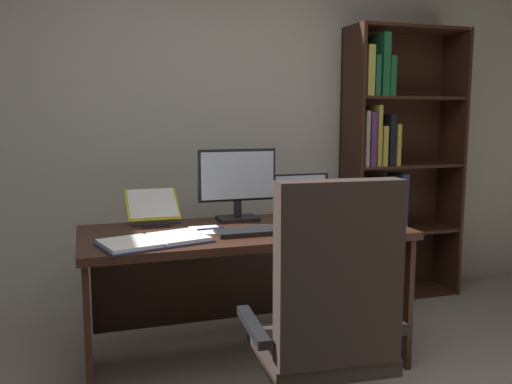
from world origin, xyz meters
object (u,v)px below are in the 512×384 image
Objects in this scene: bookshelf at (389,168)px; reading_stand_with_book at (153,208)px; office_chair at (327,338)px; coffee_mug at (367,213)px; desk at (241,263)px; pen at (210,229)px; open_binder at (154,241)px; keyboard at (257,231)px; notepad at (207,231)px; laptop at (307,207)px; computer_mouse at (313,226)px; monitor at (237,185)px.

bookshelf is 1.82m from reading_stand_with_book.
office_chair reaches higher than coffee_mug.
office_chair reaches higher than desk.
desk is 11.99× the size of pen.
open_binder is (-1.81, -0.95, -0.20)m from bookshelf.
bookshelf reaches higher than open_binder.
keyboard is at bearing 99.87° from office_chair.
notepad is (0.29, 0.18, -0.01)m from open_binder.
laptop is at bearing -4.02° from reading_stand_with_book.
pen is at bearing 166.28° from computer_mouse.
pen is 1.28× the size of coffee_mug.
bookshelf is 1.03m from laptop.
laptop is 1.71× the size of notepad.
computer_mouse is 0.50× the size of notepad.
coffee_mug reaches higher than keyboard.
monitor is at bearing 129.37° from computer_mouse.
bookshelf is 18.76× the size of computer_mouse.
laptop reaches higher than computer_mouse.
bookshelf is 1.72m from notepad.
office_chair is at bearing -108.93° from laptop.
laptop reaches higher than open_binder.
open_binder is at bearing -174.50° from keyboard.
coffee_mug is at bearing 7.61° from keyboard.
laptop reaches higher than coffee_mug.
open_binder is (-0.59, 0.63, 0.29)m from office_chair.
computer_mouse is at bearing -29.37° from reading_stand_with_book.
bookshelf is 4.65× the size of keyboard.
computer_mouse is at bearing -13.22° from notepad.
office_chair is 10.67× the size of computer_mouse.
desk is at bearing -160.79° from laptop.
laptop reaches higher than pen.
monitor reaches higher than open_binder.
monitor is 0.48m from reading_stand_with_book.
reading_stand_with_book is (-0.46, 0.06, -0.11)m from monitor.
computer_mouse is 0.38m from coffee_mug.
laptop is 3.30× the size of coffee_mug.
computer_mouse is 0.88m from reading_stand_with_book.
open_binder is 3.89× the size of pen.
monitor is 2.13× the size of notepad.
reading_stand_with_book is at bearing 175.98° from laptop.
bookshelf is at bearing 56.45° from office_chair.
office_chair is 1.16m from laptop.
reading_stand_with_book is (-0.46, 0.43, 0.07)m from keyboard.
reading_stand_with_book is at bearing -165.16° from bookshelf.
reading_stand_with_book reaches higher than notepad.
computer_mouse reaches higher than keyboard.
open_binder is at bearing -176.51° from computer_mouse.
laptop is at bearing 130.85° from coffee_mug.
desk is 3.76× the size of monitor.
reading_stand_with_book is at bearing 153.17° from desk.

